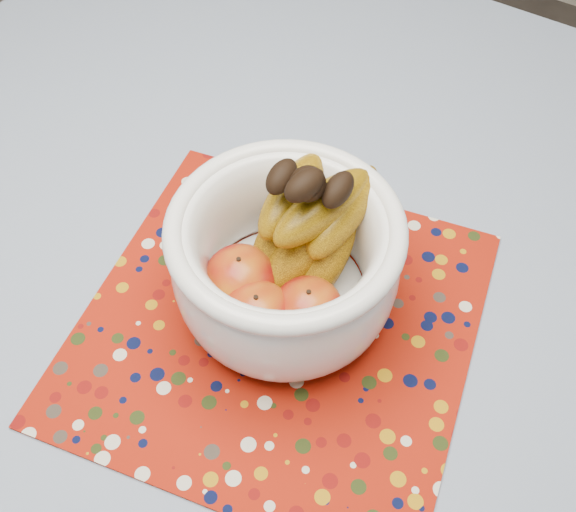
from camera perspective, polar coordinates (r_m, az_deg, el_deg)
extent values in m
plane|color=#2D2826|center=(1.53, -1.83, -16.40)|extent=(4.00, 4.00, 0.00)
cube|color=brown|center=(0.88, -3.06, 0.09)|extent=(1.20, 1.20, 0.04)
cylinder|color=brown|center=(1.67, -7.41, 12.74)|extent=(0.06, 0.06, 0.71)
cube|color=slate|center=(0.86, -3.13, 1.08)|extent=(1.32, 1.32, 0.01)
cube|color=#941608|center=(0.78, -0.83, -5.75)|extent=(0.51, 0.51, 0.00)
cylinder|color=white|center=(0.79, -0.20, -3.74)|extent=(0.13, 0.13, 0.01)
cylinder|color=white|center=(0.78, -0.20, -3.25)|extent=(0.18, 0.18, 0.01)
torus|color=white|center=(0.68, -0.23, 2.34)|extent=(0.25, 0.25, 0.02)
ellipsoid|color=#750409|center=(0.74, -4.03, -2.00)|extent=(0.08, 0.08, 0.07)
ellipsoid|color=#750409|center=(0.72, 1.70, -4.62)|extent=(0.08, 0.08, 0.07)
ellipsoid|color=#750409|center=(0.71, -2.62, -5.11)|extent=(0.08, 0.08, 0.07)
sphere|color=black|center=(0.67, 1.70, 6.13)|extent=(0.04, 0.04, 0.04)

